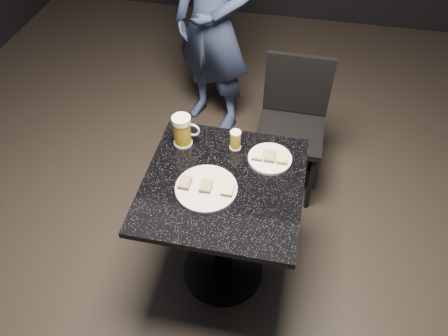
{
  "coord_description": "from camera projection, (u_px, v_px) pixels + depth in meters",
  "views": [
    {
      "loc": [
        0.26,
        -1.24,
        2.18
      ],
      "look_at": [
        0.0,
        0.02,
        0.82
      ],
      "focal_mm": 35.0,
      "sensor_mm": 36.0,
      "label": 1
    }
  ],
  "objects": [
    {
      "name": "floor",
      "position": [
        223.0,
        270.0,
        2.45
      ],
      "size": [
        6.0,
        6.0,
        0.0
      ],
      "primitive_type": "plane",
      "color": "black",
      "rests_on": "ground"
    },
    {
      "name": "plate_large",
      "position": [
        206.0,
        188.0,
        1.88
      ],
      "size": [
        0.27,
        0.27,
        0.01
      ],
      "primitive_type": "cylinder",
      "color": "silver",
      "rests_on": "table"
    },
    {
      "name": "plate_small",
      "position": [
        270.0,
        159.0,
        2.0
      ],
      "size": [
        0.2,
        0.2,
        0.01
      ],
      "primitive_type": "cylinder",
      "color": "white",
      "rests_on": "table"
    },
    {
      "name": "patron",
      "position": [
        213.0,
        23.0,
        2.79
      ],
      "size": [
        0.68,
        0.57,
        1.58
      ],
      "primitive_type": "imported",
      "rotation": [
        0.0,
        0.0,
        -0.4
      ],
      "color": "navy",
      "rests_on": "floor"
    },
    {
      "name": "table",
      "position": [
        223.0,
        216.0,
        2.08
      ],
      "size": [
        0.7,
        0.7,
        0.75
      ],
      "color": "black",
      "rests_on": "floor"
    },
    {
      "name": "beer_mug",
      "position": [
        183.0,
        131.0,
        2.02
      ],
      "size": [
        0.13,
        0.09,
        0.16
      ],
      "color": "silver",
      "rests_on": "table"
    },
    {
      "name": "beer_tumbler",
      "position": [
        235.0,
        140.0,
        2.02
      ],
      "size": [
        0.06,
        0.06,
        0.1
      ],
      "color": "white",
      "rests_on": "table"
    },
    {
      "name": "chair",
      "position": [
        292.0,
        119.0,
        2.59
      ],
      "size": [
        0.39,
        0.39,
        0.86
      ],
      "color": "black",
      "rests_on": "floor"
    },
    {
      "name": "canapes_on_plate_large",
      "position": [
        206.0,
        186.0,
        1.86
      ],
      "size": [
        0.24,
        0.07,
        0.02
      ],
      "color": "#4C3521",
      "rests_on": "plate_large"
    },
    {
      "name": "canapes_on_plate_small",
      "position": [
        270.0,
        156.0,
        1.99
      ],
      "size": [
        0.16,
        0.07,
        0.02
      ],
      "color": "#4C3521",
      "rests_on": "plate_small"
    }
  ]
}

